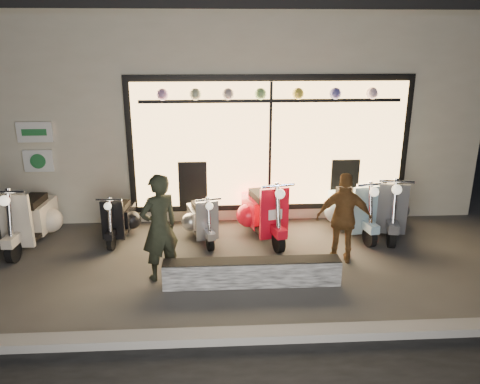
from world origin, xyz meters
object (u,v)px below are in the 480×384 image
at_px(scooter_red, 262,211).
at_px(scooter_silver, 201,218).
at_px(graffiti_barrier, 252,272).
at_px(man, 159,227).
at_px(woman, 344,218).

bearing_deg(scooter_red, scooter_silver, 169.01).
relative_size(graffiti_barrier, man, 1.59).
height_order(graffiti_barrier, woman, woman).
xyz_separation_m(scooter_silver, man, (-0.58, -1.54, 0.47)).
height_order(graffiti_barrier, man, man).
relative_size(scooter_silver, man, 0.76).
relative_size(graffiti_barrier, scooter_red, 1.63).
distance_m(scooter_silver, woman, 2.62).
relative_size(scooter_silver, scooter_red, 0.78).
xyz_separation_m(scooter_silver, scooter_red, (1.13, 0.05, 0.10)).
distance_m(scooter_red, woman, 1.72).
bearing_deg(man, woman, 153.93).
bearing_deg(woman, man, 20.20).
height_order(scooter_red, woman, woman).
bearing_deg(man, scooter_silver, -144.19).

